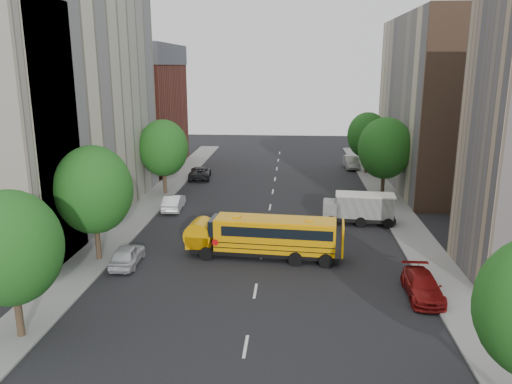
# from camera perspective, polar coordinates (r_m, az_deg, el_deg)

# --- Properties ---
(ground) EXTENTS (120.00, 120.00, 0.00)m
(ground) POSITION_cam_1_polar(r_m,az_deg,el_deg) (37.31, 0.87, -5.97)
(ground) COLOR black
(ground) RESTS_ON ground
(sidewalk_left) EXTENTS (3.00, 80.00, 0.12)m
(sidewalk_left) POSITION_cam_1_polar(r_m,az_deg,el_deg) (44.10, -13.83, -3.10)
(sidewalk_left) COLOR slate
(sidewalk_left) RESTS_ON ground
(sidewalk_right) EXTENTS (3.00, 80.00, 0.12)m
(sidewalk_right) POSITION_cam_1_polar(r_m,az_deg,el_deg) (43.00, 16.81, -3.75)
(sidewalk_right) COLOR slate
(sidewalk_right) RESTS_ON ground
(lane_markings) EXTENTS (0.15, 64.00, 0.01)m
(lane_markings) POSITION_cam_1_polar(r_m,az_deg,el_deg) (46.80, 1.62, -1.74)
(lane_markings) COLOR silver
(lane_markings) RESTS_ON ground
(building_left_cream) EXTENTS (10.00, 26.00, 20.00)m
(building_left_cream) POSITION_cam_1_polar(r_m,az_deg,el_deg) (45.70, -22.07, 9.60)
(building_left_cream) COLOR #BBB497
(building_left_cream) RESTS_ON ground
(building_left_redbrick) EXTENTS (10.00, 15.00, 13.00)m
(building_left_redbrick) POSITION_cam_1_polar(r_m,az_deg,el_deg) (66.38, -13.44, 8.33)
(building_left_redbrick) COLOR maroon
(building_left_redbrick) RESTS_ON ground
(building_right_far) EXTENTS (10.00, 22.00, 18.00)m
(building_right_far) POSITION_cam_1_polar(r_m,az_deg,el_deg) (57.34, 20.73, 9.45)
(building_right_far) COLOR #BFB194
(building_right_far) RESTS_ON ground
(building_right_sidewall) EXTENTS (10.10, 0.30, 18.00)m
(building_right_sidewall) POSITION_cam_1_polar(r_m,az_deg,el_deg) (46.90, 24.42, 8.23)
(building_right_sidewall) COLOR brown
(building_right_sidewall) RESTS_ON ground
(street_tree_0) EXTENTS (4.80, 4.80, 7.41)m
(street_tree_0) POSITION_cam_1_polar(r_m,az_deg,el_deg) (26.04, -26.26, -5.76)
(street_tree_0) COLOR #38281C
(street_tree_0) RESTS_ON ground
(street_tree_1) EXTENTS (5.12, 5.12, 7.90)m
(street_tree_1) POSITION_cam_1_polar(r_m,az_deg,el_deg) (34.52, -18.07, 0.24)
(street_tree_1) COLOR #38281C
(street_tree_1) RESTS_ON ground
(street_tree_2) EXTENTS (4.99, 4.99, 7.71)m
(street_tree_2) POSITION_cam_1_polar(r_m,az_deg,el_deg) (51.30, -10.54, 4.96)
(street_tree_2) COLOR #38281C
(street_tree_2) RESTS_ON ground
(street_tree_4) EXTENTS (5.25, 5.25, 8.10)m
(street_tree_4) POSITION_cam_1_polar(r_m,az_deg,el_deg) (50.36, 14.53, 4.86)
(street_tree_4) COLOR #38281C
(street_tree_4) RESTS_ON ground
(street_tree_5) EXTENTS (4.86, 4.86, 7.51)m
(street_tree_5) POSITION_cam_1_polar(r_m,az_deg,el_deg) (62.14, 12.62, 6.33)
(street_tree_5) COLOR #38281C
(street_tree_5) RESTS_ON ground
(school_bus) EXTENTS (10.37, 3.22, 2.88)m
(school_bus) POSITION_cam_1_polar(r_m,az_deg,el_deg) (34.36, 0.90, -4.93)
(school_bus) COLOR black
(school_bus) RESTS_ON ground
(safari_truck) EXTENTS (6.18, 2.73, 2.57)m
(safari_truck) POSITION_cam_1_polar(r_m,az_deg,el_deg) (42.53, 11.70, -1.79)
(safari_truck) COLOR black
(safari_truck) RESTS_ON ground
(parked_car_0) EXTENTS (1.86, 4.21, 1.41)m
(parked_car_0) POSITION_cam_1_polar(r_m,az_deg,el_deg) (34.41, -14.52, -6.98)
(parked_car_0) COLOR #BBB9C1
(parked_car_0) RESTS_ON ground
(parked_car_1) EXTENTS (1.73, 4.40, 1.43)m
(parked_car_1) POSITION_cam_1_polar(r_m,az_deg,el_deg) (46.41, -9.39, -1.16)
(parked_car_1) COLOR white
(parked_car_1) RESTS_ON ground
(parked_car_2) EXTENTS (2.91, 5.38, 1.43)m
(parked_car_2) POSITION_cam_1_polar(r_m,az_deg,el_deg) (58.94, -6.41, 2.23)
(parked_car_2) COLOR black
(parked_car_2) RESTS_ON ground
(parked_car_3) EXTENTS (1.93, 4.62, 1.33)m
(parked_car_3) POSITION_cam_1_polar(r_m,az_deg,el_deg) (30.52, 18.50, -10.15)
(parked_car_3) COLOR maroon
(parked_car_3) RESTS_ON ground
(parked_car_4) EXTENTS (1.53, 3.76, 1.28)m
(parked_car_4) POSITION_cam_1_polar(r_m,az_deg,el_deg) (47.89, 13.22, -0.96)
(parked_car_4) COLOR #333054
(parked_car_4) RESTS_ON ground
(parked_car_5) EXTENTS (1.87, 4.89, 1.59)m
(parked_car_5) POSITION_cam_1_polar(r_m,az_deg,el_deg) (65.68, 10.85, 3.38)
(parked_car_5) COLOR gray
(parked_car_5) RESTS_ON ground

